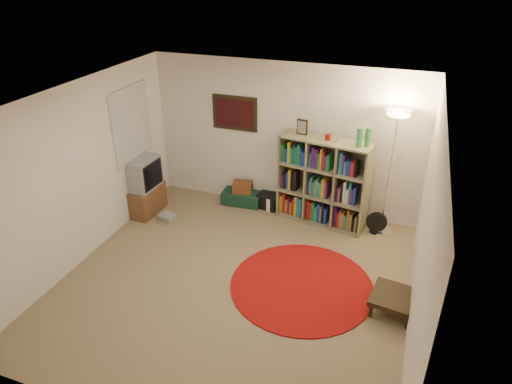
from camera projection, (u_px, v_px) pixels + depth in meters
room at (229, 198)px, 5.64m from camera, size 4.54×4.54×2.54m
bookshelf at (322, 183)px, 7.27m from camera, size 1.49×0.64×1.73m
floor_lamp at (396, 132)px, 6.53m from camera, size 0.47×0.47×2.01m
floor_fan at (377, 223)px, 7.17m from camera, size 0.32×0.19×0.36m
tv_stand at (143, 186)px, 7.63m from camera, size 0.52×0.70×1.00m
dvd_box at (168, 217)px, 7.61m from camera, size 0.31×0.27×0.09m
suitcase at (243, 197)px, 8.09m from camera, size 0.71×0.48×0.22m
wicker_basket at (243, 187)px, 7.97m from camera, size 0.37×0.30×0.19m
duffel_bag at (269, 201)px, 7.93m from camera, size 0.40×0.35×0.25m
paper_towel at (269, 204)px, 7.83m from camera, size 0.15×0.15×0.24m
red_rug at (302, 285)px, 6.09m from camera, size 1.91×1.91×0.02m
side_table at (395, 298)px, 5.58m from camera, size 0.62×0.62×0.25m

